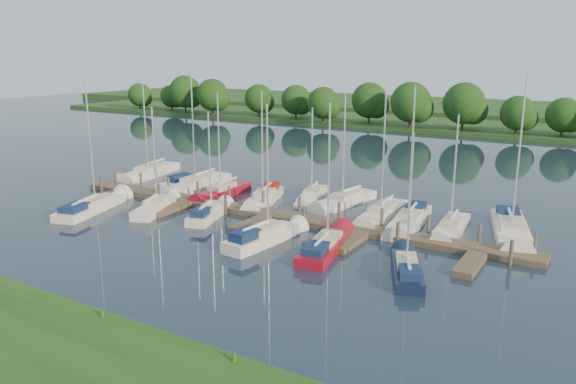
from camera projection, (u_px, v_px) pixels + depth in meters
The scene contains 23 objects.
ground at pixel (208, 246), 37.58m from camera, with size 260.00×260.00×0.00m, color #192633.
dock at pixel (268, 216), 43.61m from camera, with size 40.00×6.00×0.40m.
mooring_pilings at pixel (275, 208), 44.45m from camera, with size 38.24×2.84×2.00m.
far_shore at pixel (475, 124), 99.89m from camera, with size 180.00×30.00×0.60m, color #25461B.
distant_hill at pixel (502, 110), 120.59m from camera, with size 220.00×40.00×1.40m, color #345525.
treeline at pixel (445, 107), 89.40m from camera, with size 147.05×9.66×8.30m.
sailboat_n_0 at pixel (150, 173), 58.89m from camera, with size 3.55×9.18×11.60m.
motorboat at pixel (179, 184), 54.00m from camera, with size 1.83×4.78×1.52m.
sailboat_n_2 at pixel (197, 185), 53.49m from camera, with size 2.74×9.26×11.74m.
sailboat_n_3 at pixel (222, 193), 50.60m from camera, with size 2.02×7.48×9.66m.
sailboat_n_4 at pixel (264, 199), 48.45m from camera, with size 3.74×7.73×9.90m.
sailboat_n_5 at pixel (312, 196), 49.47m from camera, with size 2.93×6.57×8.42m.
sailboat_n_6 at pixel (344, 202), 47.70m from camera, with size 2.85×7.81×9.89m.
sailboat_n_7 at pixel (382, 215), 43.88m from camera, with size 2.23×8.07×10.27m.
sailboat_n_8 at pixel (409, 221), 42.11m from camera, with size 2.96×8.63×10.73m.
sailboat_n_9 at pixel (451, 228), 40.43m from camera, with size 2.07×6.91×8.81m.
sailboat_n_10 at pixel (511, 230), 39.84m from camera, with size 4.21×9.48×11.83m.
sailboat_s_0 at pixel (93, 207), 45.95m from camera, with size 3.97×8.69×10.88m.
sailboat_s_1 at pixel (156, 208), 45.67m from camera, with size 3.47×6.72×8.88m.
sailboat_s_2 at pixel (210, 214), 43.97m from camera, with size 3.11×6.64×8.61m.
sailboat_s_3 at pixel (264, 238), 38.05m from camera, with size 2.44×7.54×9.82m.
sailboat_s_4 at pixel (326, 246), 36.54m from camera, with size 2.98×7.89×9.90m.
sailboat_s_5 at pixel (407, 270), 32.62m from camera, with size 3.71×6.59×8.59m.
Camera 1 is at (22.94, -27.76, 12.55)m, focal length 35.00 mm.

